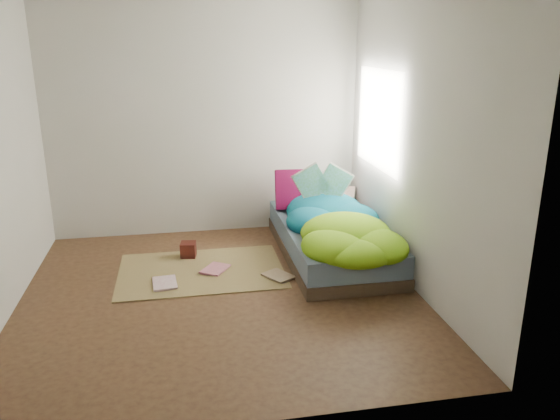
# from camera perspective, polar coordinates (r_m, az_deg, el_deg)

# --- Properties ---
(ground) EXTENTS (3.50, 3.50, 0.00)m
(ground) POSITION_cam_1_polar(r_m,az_deg,el_deg) (4.97, -6.16, -8.79)
(ground) COLOR #3B2316
(ground) RESTS_ON ground
(room_walls) EXTENTS (3.54, 3.54, 2.62)m
(room_walls) POSITION_cam_1_polar(r_m,az_deg,el_deg) (4.51, -6.68, 10.13)
(room_walls) COLOR #B8B7AE
(room_walls) RESTS_ON ground
(bed) EXTENTS (1.00, 2.00, 0.34)m
(bed) POSITION_cam_1_polar(r_m,az_deg,el_deg) (5.76, 5.39, -3.17)
(bed) COLOR #3D2B21
(bed) RESTS_ON ground
(duvet) EXTENTS (0.96, 1.84, 0.34)m
(duvet) POSITION_cam_1_polar(r_m,az_deg,el_deg) (5.45, 6.12, -0.61)
(duvet) COLOR #074F77
(duvet) RESTS_ON bed
(rug) EXTENTS (1.60, 1.10, 0.01)m
(rug) POSITION_cam_1_polar(r_m,az_deg,el_deg) (5.46, -8.21, -6.30)
(rug) COLOR brown
(rug) RESTS_ON ground
(pillow_floral) EXTENTS (0.71, 0.58, 0.14)m
(pillow_floral) POSITION_cam_1_polar(r_m,az_deg,el_deg) (6.45, 5.05, 1.36)
(pillow_floral) COLOR beige
(pillow_floral) RESTS_ON bed
(pillow_magenta) EXTENTS (0.46, 0.18, 0.45)m
(pillow_magenta) POSITION_cam_1_polar(r_m,az_deg,el_deg) (6.16, 1.61, 2.15)
(pillow_magenta) COLOR #450423
(pillow_magenta) RESTS_ON bed
(open_book) EXTENTS (0.52, 0.18, 0.31)m
(open_book) POSITION_cam_1_polar(r_m,az_deg,el_deg) (5.77, 4.53, 3.84)
(open_book) COLOR #2A823A
(open_book) RESTS_ON duvet
(wooden_box) EXTENTS (0.17, 0.17, 0.15)m
(wooden_box) POSITION_cam_1_polar(r_m,az_deg,el_deg) (5.79, -9.56, -4.10)
(wooden_box) COLOR #3B140D
(wooden_box) RESTS_ON rug
(floor_book_a) EXTENTS (0.24, 0.31, 0.02)m
(floor_book_a) POSITION_cam_1_polar(r_m,az_deg,el_deg) (5.22, -13.16, -7.59)
(floor_book_a) COLOR silver
(floor_book_a) RESTS_ON rug
(floor_book_b) EXTENTS (0.33, 0.35, 0.03)m
(floor_book_b) POSITION_cam_1_polar(r_m,az_deg,el_deg) (5.48, -7.76, -5.99)
(floor_book_b) COLOR #D57A88
(floor_book_b) RESTS_ON rug
(floor_book_c) EXTENTS (0.33, 0.35, 0.02)m
(floor_book_c) POSITION_cam_1_polar(r_m,az_deg,el_deg) (5.19, -1.00, -7.22)
(floor_book_c) COLOR #9F8468
(floor_book_c) RESTS_ON rug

